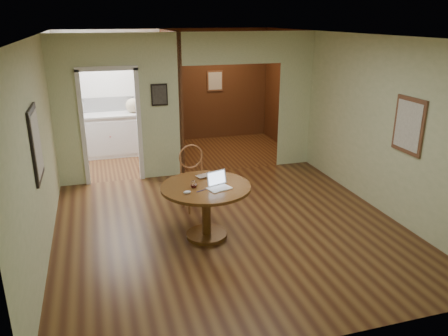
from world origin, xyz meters
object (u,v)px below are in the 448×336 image
object	(u,v)px
open_laptop	(218,183)
closed_laptop	(210,176)
chair	(193,174)
dining_table	(206,199)

from	to	relation	value
open_laptop	closed_laptop	world-z (taller)	open_laptop
open_laptop	closed_laptop	bearing A→B (deg)	72.06
chair	closed_laptop	world-z (taller)	chair
dining_table	open_laptop	size ratio (longest dim) A/B	3.53
chair	open_laptop	size ratio (longest dim) A/B	2.96
dining_table	closed_laptop	bearing A→B (deg)	65.76
dining_table	closed_laptop	distance (m)	0.39
dining_table	chair	distance (m)	1.04
dining_table	chair	world-z (taller)	chair
dining_table	chair	xyz separation A→B (m)	(0.06, 1.04, 0.00)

